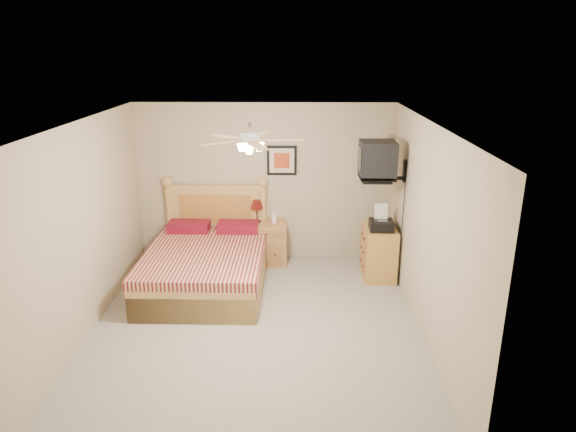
% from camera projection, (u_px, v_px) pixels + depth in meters
% --- Properties ---
extents(floor, '(4.50, 4.50, 0.00)m').
position_uv_depth(floor, '(256.00, 328.00, 6.32)').
color(floor, gray).
rests_on(floor, ground).
extents(ceiling, '(4.00, 4.50, 0.04)m').
position_uv_depth(ceiling, '(251.00, 124.00, 5.53)').
color(ceiling, white).
rests_on(ceiling, ground).
extents(wall_back, '(4.00, 0.04, 2.50)m').
position_uv_depth(wall_back, '(265.00, 183.00, 8.06)').
color(wall_back, tan).
rests_on(wall_back, ground).
extents(wall_front, '(4.00, 0.04, 2.50)m').
position_uv_depth(wall_front, '(230.00, 338.00, 3.79)').
color(wall_front, tan).
rests_on(wall_front, ground).
extents(wall_left, '(0.04, 4.50, 2.50)m').
position_uv_depth(wall_left, '(82.00, 232.00, 5.95)').
color(wall_left, tan).
rests_on(wall_left, ground).
extents(wall_right, '(0.04, 4.50, 2.50)m').
position_uv_depth(wall_right, '(427.00, 234.00, 5.90)').
color(wall_right, tan).
rests_on(wall_right, ground).
extents(bed, '(1.64, 2.14, 1.37)m').
position_uv_depth(bed, '(204.00, 242.00, 7.18)').
color(bed, '#AC7E41').
rests_on(bed, ground).
extents(nightstand, '(0.66, 0.51, 0.67)m').
position_uv_depth(nightstand, '(266.00, 243.00, 8.12)').
color(nightstand, '#AA7343').
rests_on(nightstand, ground).
extents(table_lamp, '(0.23, 0.23, 0.36)m').
position_uv_depth(table_lamp, '(257.00, 211.00, 8.00)').
color(table_lamp, '#5D120D').
rests_on(table_lamp, nightstand).
extents(lotion_bottle, '(0.10, 0.10, 0.22)m').
position_uv_depth(lotion_bottle, '(274.00, 217.00, 7.96)').
color(lotion_bottle, white).
rests_on(lotion_bottle, nightstand).
extents(framed_picture, '(0.46, 0.04, 0.46)m').
position_uv_depth(framed_picture, '(282.00, 160.00, 7.92)').
color(framed_picture, black).
rests_on(framed_picture, wall_back).
extents(dresser, '(0.46, 0.66, 0.77)m').
position_uv_depth(dresser, '(379.00, 252.00, 7.63)').
color(dresser, '#C6893C').
rests_on(dresser, ground).
extents(fax_machine, '(0.35, 0.37, 0.36)m').
position_uv_depth(fax_machine, '(382.00, 218.00, 7.36)').
color(fax_machine, black).
rests_on(fax_machine, dresser).
extents(magazine_lower, '(0.24, 0.29, 0.02)m').
position_uv_depth(magazine_lower, '(378.00, 221.00, 7.74)').
color(magazine_lower, '#BAA992').
rests_on(magazine_lower, dresser).
extents(magazine_upper, '(0.24, 0.31, 0.02)m').
position_uv_depth(magazine_upper, '(378.00, 220.00, 7.74)').
color(magazine_upper, tan).
rests_on(magazine_upper, magazine_lower).
extents(wall_tv, '(0.56, 0.46, 0.58)m').
position_uv_depth(wall_tv, '(388.00, 161.00, 7.00)').
color(wall_tv, black).
rests_on(wall_tv, wall_right).
extents(ceiling_fan, '(1.14, 1.14, 0.28)m').
position_uv_depth(ceiling_fan, '(250.00, 140.00, 5.39)').
color(ceiling_fan, white).
rests_on(ceiling_fan, ceiling).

